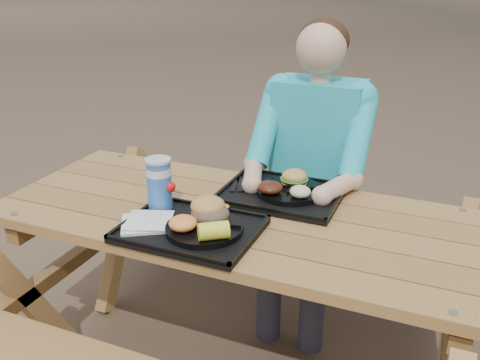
% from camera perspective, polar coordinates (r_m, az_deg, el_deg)
% --- Properties ---
extents(picnic_table, '(1.80, 1.49, 0.75)m').
position_cam_1_polar(picnic_table, '(2.15, 0.00, -12.53)').
color(picnic_table, '#999999').
rests_on(picnic_table, ground).
extents(tray_near, '(0.45, 0.35, 0.02)m').
position_cam_1_polar(tray_near, '(1.82, -5.29, -5.35)').
color(tray_near, black).
rests_on(tray_near, picnic_table).
extents(tray_far, '(0.45, 0.35, 0.02)m').
position_cam_1_polar(tray_far, '(2.08, 4.45, -1.61)').
color(tray_far, black).
rests_on(tray_far, picnic_table).
extents(plate_near, '(0.26, 0.26, 0.02)m').
position_cam_1_polar(plate_near, '(1.79, -3.83, -5.18)').
color(plate_near, black).
rests_on(plate_near, tray_near).
extents(plate_far, '(0.26, 0.26, 0.02)m').
position_cam_1_polar(plate_far, '(2.08, 5.34, -1.13)').
color(plate_far, black).
rests_on(plate_far, tray_far).
extents(napkin_stack, '(0.22, 0.22, 0.02)m').
position_cam_1_polar(napkin_stack, '(1.85, -10.11, -4.46)').
color(napkin_stack, silver).
rests_on(napkin_stack, tray_near).
extents(soda_cup, '(0.09, 0.09, 0.18)m').
position_cam_1_polar(soda_cup, '(1.94, -8.59, -0.52)').
color(soda_cup, '#1752AD').
rests_on(soda_cup, tray_near).
extents(condiment_bbq, '(0.05, 0.05, 0.03)m').
position_cam_1_polar(condiment_bbq, '(1.90, -3.65, -3.21)').
color(condiment_bbq, '#320905').
rests_on(condiment_bbq, tray_near).
extents(condiment_mustard, '(0.06, 0.06, 0.03)m').
position_cam_1_polar(condiment_mustard, '(1.89, -1.88, -3.30)').
color(condiment_mustard, yellow).
rests_on(condiment_mustard, tray_near).
extents(sandwich, '(0.12, 0.12, 0.13)m').
position_cam_1_polar(sandwich, '(1.79, -3.23, -2.50)').
color(sandwich, '#CB8847').
rests_on(sandwich, plate_near).
extents(mac_cheese, '(0.09, 0.09, 0.05)m').
position_cam_1_polar(mac_cheese, '(1.75, -6.10, -4.60)').
color(mac_cheese, '#FF9D43').
rests_on(mac_cheese, plate_near).
extents(corn_cob, '(0.14, 0.14, 0.06)m').
position_cam_1_polar(corn_cob, '(1.69, -2.84, -5.43)').
color(corn_cob, '#F3FA34').
rests_on(corn_cob, plate_near).
extents(cutlery_far, '(0.08, 0.14, 0.01)m').
position_cam_1_polar(cutlery_far, '(2.14, 0.03, -0.51)').
color(cutlery_far, black).
rests_on(cutlery_far, tray_far).
extents(burger, '(0.10, 0.10, 0.09)m').
position_cam_1_polar(burger, '(2.10, 5.84, 0.74)').
color(burger, gold).
rests_on(burger, plate_far).
extents(baked_beans, '(0.10, 0.10, 0.04)m').
position_cam_1_polar(baked_beans, '(2.02, 3.24, -0.80)').
color(baked_beans, '#491B0E').
rests_on(baked_beans, plate_far).
extents(potato_salad, '(0.08, 0.08, 0.04)m').
position_cam_1_polar(potato_salad, '(1.99, 6.44, -1.23)').
color(potato_salad, beige).
rests_on(potato_salad, plate_far).
extents(diner, '(0.48, 0.84, 1.28)m').
position_cam_1_polar(diner, '(2.47, 7.88, -0.79)').
color(diner, '#1D9CCC').
rests_on(diner, ground).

